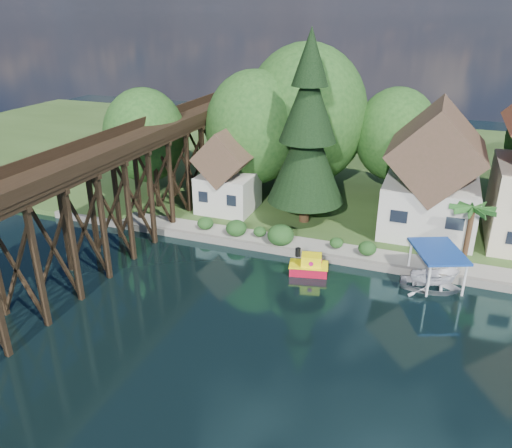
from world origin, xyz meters
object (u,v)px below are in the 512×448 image
object	(u,v)px
tugboat	(309,266)
shed	(228,176)
trestle_bridge	(123,185)
conifer	(308,134)
house_left	(432,179)
palm_tree	(473,211)
boat_white_a	(431,284)
boat_canopy	(435,270)

from	to	relation	value
tugboat	shed	bearing A→B (deg)	139.52
trestle_bridge	conifer	bearing A→B (deg)	35.53
house_left	tugboat	distance (m)	13.62
conifer	tugboat	xyz separation A→B (m)	(2.71, -8.46, -7.83)
shed	palm_tree	bearing A→B (deg)	-9.14
shed	boat_white_a	world-z (taller)	shed
tugboat	boat_white_a	size ratio (longest dim) A/B	0.74
palm_tree	tugboat	bearing A→B (deg)	-153.49
trestle_bridge	boat_canopy	xyz separation A→B (m)	(24.10, 1.94, -4.14)
palm_tree	tugboat	xyz separation A→B (m)	(-10.82, -5.39, -3.92)
shed	tugboat	world-z (taller)	shed
tugboat	palm_tree	bearing A→B (deg)	26.51
house_left	conifer	size ratio (longest dim) A/B	0.67
house_left	palm_tree	world-z (taller)	house_left
trestle_bridge	house_left	bearing A→B (deg)	25.21
shed	boat_canopy	distance (m)	20.65
house_left	boat_canopy	world-z (taller)	house_left
shed	boat_white_a	distance (m)	20.89
palm_tree	boat_canopy	xyz separation A→B (m)	(-2.02, -3.99, -3.33)
house_left	shed	size ratio (longest dim) A/B	1.40
house_left	conifer	world-z (taller)	conifer
shed	palm_tree	distance (m)	21.40
conifer	boat_white_a	bearing A→B (deg)	-34.48
shed	conifer	size ratio (longest dim) A/B	0.48
shed	conifer	world-z (taller)	conifer
house_left	palm_tree	bearing A→B (deg)	-57.52
conifer	tugboat	size ratio (longest dim) A/B	5.30
trestle_bridge	palm_tree	distance (m)	26.80
conifer	boat_white_a	xyz separation A→B (m)	(11.35, -7.79, -8.01)
boat_white_a	house_left	bearing A→B (deg)	4.26
palm_tree	boat_white_a	bearing A→B (deg)	-114.76
house_left	shed	distance (m)	18.11
shed	conifer	distance (m)	8.89
conifer	palm_tree	world-z (taller)	conifer
boat_white_a	boat_canopy	world-z (taller)	boat_canopy
conifer	boat_white_a	distance (m)	15.93
trestle_bridge	house_left	world-z (taller)	house_left
trestle_bridge	boat_canopy	size ratio (longest dim) A/B	8.53
house_left	boat_canopy	bearing A→B (deg)	-82.94
house_left	boat_white_a	xyz separation A→B (m)	(0.94, -9.63, -4.70)
trestle_bridge	shed	world-z (taller)	trestle_bridge
boat_white_a	boat_canopy	bearing A→B (deg)	-13.71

